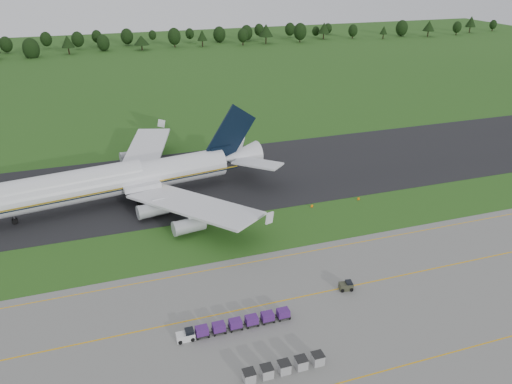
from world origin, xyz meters
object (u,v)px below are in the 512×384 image
object	(u,v)px
aircraft	(118,180)
edge_markers	(288,210)
baggage_train	(233,324)
utility_cart	(346,286)
uld_row	(284,367)

from	to	relation	value
aircraft	edge_markers	size ratio (longest dim) A/B	1.93
aircraft	baggage_train	world-z (taller)	aircraft
aircraft	utility_cart	distance (m)	55.31
aircraft	uld_row	xyz separation A→B (m)	(15.97, -58.27, -4.49)
uld_row	edge_markers	size ratio (longest dim) A/B	0.32
aircraft	baggage_train	size ratio (longest dim) A/B	3.90
baggage_train	aircraft	bearing A→B (deg)	103.98
baggage_train	uld_row	xyz separation A→B (m)	(3.97, -10.09, -0.03)
edge_markers	aircraft	bearing A→B (deg)	154.42
baggage_train	utility_cart	bearing A→B (deg)	9.49
edge_markers	utility_cart	bearing A→B (deg)	-92.61
aircraft	utility_cart	world-z (taller)	aircraft
utility_cart	uld_row	distance (m)	20.96
utility_cart	edge_markers	bearing A→B (deg)	87.39
aircraft	baggage_train	distance (m)	49.85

